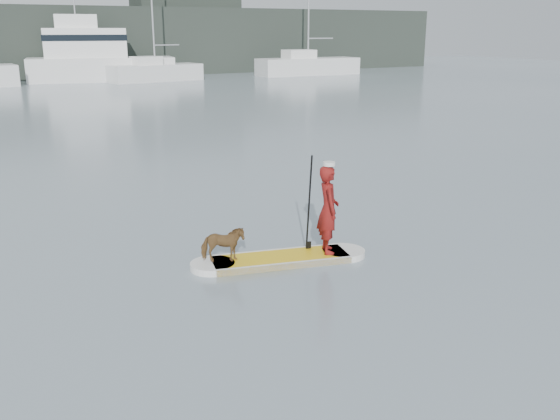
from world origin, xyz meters
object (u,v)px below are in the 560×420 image
dog (223,244)px  sailboat_e (155,71)px  paddleboard (280,259)px  motor_yacht_a (94,57)px  sailboat_f (307,64)px  paddler (328,209)px

dog → sailboat_e: (12.08, 40.52, 0.34)m
paddleboard → motor_yacht_a: 43.75m
paddleboard → motor_yacht_a: bearing=94.5°
dog → sailboat_e: size_ratio=0.07×
dog → sailboat_f: (26.60, 40.50, 0.52)m
paddler → motor_yacht_a: motor_yacht_a is taller
dog → motor_yacht_a: 43.67m
sailboat_e → paddler: bearing=-112.7°
paddleboard → motor_yacht_a: motor_yacht_a is taller
paddleboard → sailboat_f: (25.57, 40.75, 0.91)m
paddleboard → sailboat_e: (11.05, 40.77, 0.73)m
paddler → sailboat_f: size_ratio=0.11×
sailboat_e → motor_yacht_a: (-4.19, 2.41, 1.14)m
sailboat_f → sailboat_e: bearing=-177.8°
sailboat_e → sailboat_f: (14.52, -0.02, 0.18)m
paddler → sailboat_f: bearing=-10.2°
paddler → sailboat_e: size_ratio=0.15×
motor_yacht_a → sailboat_e: bearing=-18.9°
sailboat_f → dog: bearing=-121.0°
paddler → sailboat_f: sailboat_f is taller
sailboat_e → motor_yacht_a: sailboat_e is taller
paddleboard → sailboat_e: size_ratio=0.29×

